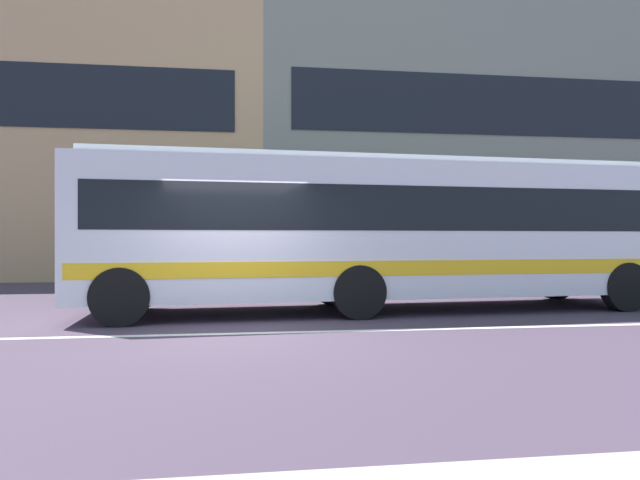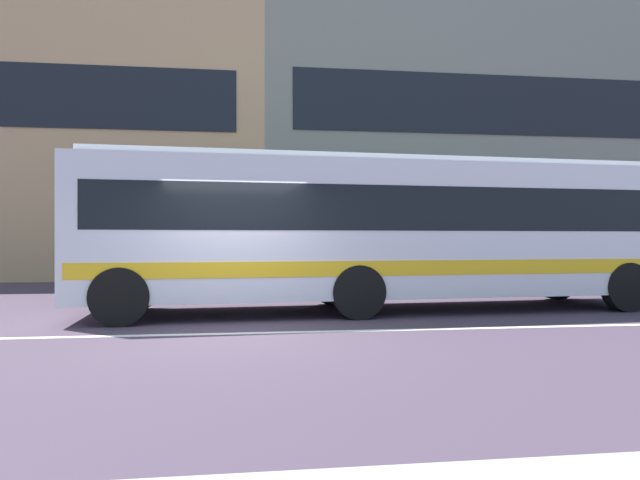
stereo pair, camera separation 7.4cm
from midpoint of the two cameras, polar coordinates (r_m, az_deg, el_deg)
ground_plane at (r=8.64m, az=-8.80°, el=-9.74°), size 160.00×160.00×0.00m
lane_centre_line at (r=8.64m, az=-8.80°, el=-9.72°), size 60.00×0.16×0.01m
hedge_row_far at (r=14.89m, az=0.15°, el=-3.37°), size 13.38×1.10×1.16m
apartment_block_right at (r=28.19m, az=20.98°, el=8.66°), size 25.33×10.04×11.38m
transit_bus at (r=11.27m, az=6.35°, el=1.26°), size 11.97×3.26×3.09m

